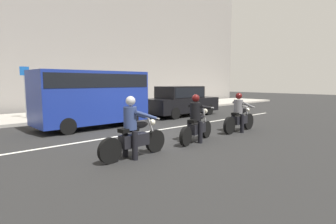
% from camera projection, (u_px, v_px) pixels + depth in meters
% --- Properties ---
extents(ground_plane, '(80.00, 80.00, 0.00)m').
position_uv_depth(ground_plane, '(160.00, 135.00, 10.00)').
color(ground_plane, '#252525').
extents(sidewalk_slab, '(40.00, 4.40, 0.14)m').
position_uv_depth(sidewalk_slab, '(70.00, 114.00, 15.84)').
color(sidewalk_slab, '#A8A399').
rests_on(sidewalk_slab, ground_plane).
extents(building_facade, '(40.00, 1.40, 13.52)m').
position_uv_depth(building_facade, '(45.00, 8.00, 17.58)').
color(building_facade, gray).
rests_on(building_facade, ground_plane).
extents(lane_marking_stripe, '(18.00, 0.14, 0.01)m').
position_uv_depth(lane_marking_stripe, '(159.00, 130.00, 11.18)').
color(lane_marking_stripe, silver).
rests_on(lane_marking_stripe, ground_plane).
extents(motorcycle_with_rider_black_leather, '(2.07, 0.82, 1.57)m').
position_uv_depth(motorcycle_with_rider_black_leather, '(197.00, 122.00, 8.91)').
color(motorcycle_with_rider_black_leather, black).
rests_on(motorcycle_with_rider_black_leather, ground_plane).
extents(motorcycle_with_rider_denim_blue, '(2.15, 0.70, 1.62)m').
position_uv_depth(motorcycle_with_rider_denim_blue, '(134.00, 133.00, 7.03)').
color(motorcycle_with_rider_denim_blue, black).
rests_on(motorcycle_with_rider_denim_blue, ground_plane).
extents(motorcycle_with_rider_gray, '(2.13, 0.70, 1.55)m').
position_uv_depth(motorcycle_with_rider_gray, '(239.00, 116.00, 10.71)').
color(motorcycle_with_rider_gray, black).
rests_on(motorcycle_with_rider_gray, ground_plane).
extents(parked_van_cobalt_blue, '(4.69, 1.96, 2.43)m').
position_uv_depth(parked_van_cobalt_blue, '(92.00, 95.00, 11.62)').
color(parked_van_cobalt_blue, navy).
rests_on(parked_van_cobalt_blue, ground_plane).
extents(parked_sedan_black, '(4.56, 1.82, 1.72)m').
position_uv_depth(parked_sedan_black, '(181.00, 101.00, 15.70)').
color(parked_sedan_black, black).
rests_on(parked_sedan_black, ground_plane).
extents(street_sign_post, '(0.44, 0.08, 2.63)m').
position_uv_depth(street_sign_post, '(25.00, 87.00, 13.62)').
color(street_sign_post, gray).
rests_on(street_sign_post, sidewalk_slab).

